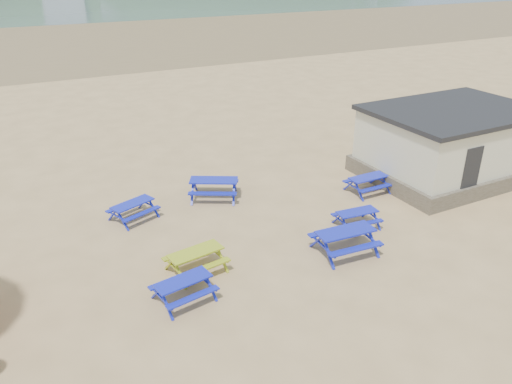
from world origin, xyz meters
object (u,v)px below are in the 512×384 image
picnic_table_blue_b (214,189)px  amenity_block (450,143)px  picnic_table_yellow (196,261)px  picnic_table_blue_a (133,211)px

picnic_table_blue_b → amenity_block: size_ratio=0.34×
picnic_table_blue_b → picnic_table_yellow: size_ratio=1.29×
picnic_table_blue_a → amenity_block: bearing=-30.6°
picnic_table_blue_b → picnic_table_blue_a: bearing=-146.1°
amenity_block → picnic_table_blue_b: bearing=165.4°
picnic_table_blue_a → picnic_table_blue_b: bearing=-15.9°
picnic_table_blue_b → picnic_table_yellow: bearing=-90.3°
picnic_table_yellow → amenity_block: 13.35m
picnic_table_blue_a → picnic_table_yellow: 4.51m
picnic_table_blue_a → amenity_block: 14.23m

